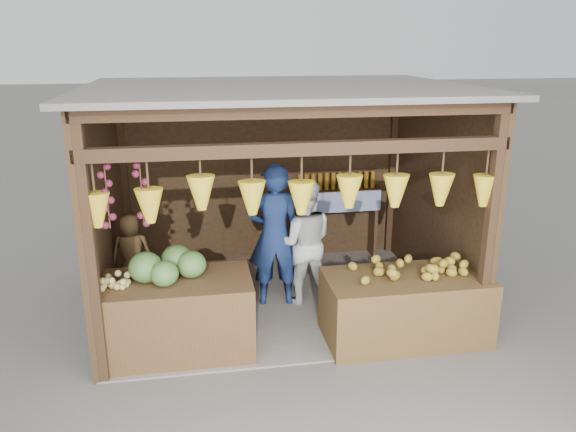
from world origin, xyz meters
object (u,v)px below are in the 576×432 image
at_px(counter_left, 177,316).
at_px(woman_standing, 303,242).
at_px(counter_right, 405,308).
at_px(man_standing, 274,236).
at_px(vendor_seated, 132,253).

bearing_deg(counter_left, woman_standing, 32.34).
bearing_deg(counter_left, counter_right, -3.17).
bearing_deg(counter_right, woman_standing, 129.64).
height_order(counter_left, man_standing, man_standing).
xyz_separation_m(counter_left, woman_standing, (1.52, 0.96, 0.37)).
height_order(woman_standing, vendor_seated, woman_standing).
distance_m(counter_right, man_standing, 1.75).
bearing_deg(vendor_seated, woman_standing, 178.17).
bearing_deg(man_standing, woman_standing, -173.13).
xyz_separation_m(man_standing, vendor_seated, (-1.69, 0.07, -0.14)).
distance_m(counter_right, woman_standing, 1.49).
bearing_deg(woman_standing, man_standing, 8.89).
distance_m(counter_left, man_standing, 1.58).
bearing_deg(counter_left, man_standing, 39.29).
bearing_deg(vendor_seated, man_standing, 177.41).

